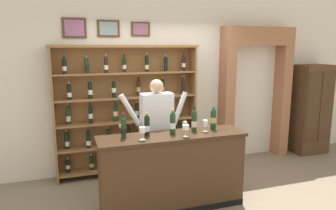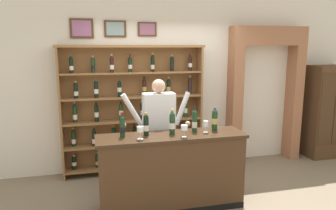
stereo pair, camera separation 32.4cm
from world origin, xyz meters
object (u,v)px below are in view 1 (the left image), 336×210
tasting_bottle_prosecco (194,120)px  wine_glass_spare (142,131)px  tasting_bottle_super_tuscan (173,123)px  wine_glass_right (205,124)px  shopkeeper (157,123)px  wine_glass_center (186,128)px  tasting_bottle_rosso (147,125)px  wine_shelf (127,108)px  tasting_counter (172,171)px  side_cabinet (310,109)px  tasting_bottle_vin_santo (123,127)px  tasting_bottle_brunello (213,119)px

tasting_bottle_prosecco → wine_glass_spare: bearing=-166.4°
tasting_bottle_super_tuscan → wine_glass_right: 0.44m
shopkeeper → wine_glass_spare: shopkeeper is taller
wine_glass_center → tasting_bottle_prosecco: bearing=46.7°
tasting_bottle_prosecco → tasting_bottle_rosso: bearing=-178.1°
wine_shelf → tasting_bottle_rosso: bearing=-90.0°
wine_glass_right → tasting_counter: bearing=179.7°
side_cabinet → tasting_bottle_prosecco: 3.21m
tasting_bottle_vin_santo → tasting_bottle_super_tuscan: (0.63, -0.01, 0.01)m
tasting_bottle_prosecco → tasting_bottle_brunello: 0.28m
side_cabinet → tasting_bottle_prosecco: side_cabinet is taller
tasting_counter → tasting_bottle_super_tuscan: size_ratio=5.88×
tasting_bottle_rosso → tasting_counter: bearing=-10.2°
tasting_bottle_prosecco → shopkeeper: bearing=132.5°
tasting_bottle_brunello → tasting_bottle_super_tuscan: bearing=-176.6°
wine_glass_center → tasting_bottle_vin_santo: bearing=165.1°
tasting_bottle_vin_santo → wine_glass_right: tasting_bottle_vin_santo is taller
side_cabinet → shopkeeper: bearing=-167.8°
wine_shelf → wine_glass_center: wine_shelf is taller
tasting_bottle_vin_santo → tasting_bottle_rosso: (0.30, 0.00, 0.00)m
shopkeeper → tasting_bottle_vin_santo: 0.72m
wine_shelf → side_cabinet: wine_shelf is taller
tasting_bottle_super_tuscan → wine_glass_right: size_ratio=2.07×
wine_glass_spare → wine_glass_center: (0.54, -0.04, 0.00)m
tasting_bottle_prosecco → wine_glass_right: (0.13, -0.08, -0.04)m
tasting_bottle_rosso → wine_glass_spare: (-0.10, -0.16, -0.02)m
tasting_bottle_super_tuscan → tasting_bottle_prosecco: bearing=6.6°
wine_glass_center → side_cabinet: bearing=23.3°
shopkeeper → wine_shelf: bearing=107.1°
tasting_counter → wine_glass_right: size_ratio=12.15×
side_cabinet → wine_glass_right: bearing=-156.6°
wine_shelf → side_cabinet: bearing=-1.7°
tasting_bottle_vin_santo → tasting_bottle_rosso: 0.30m
tasting_bottle_vin_santo → wine_glass_center: 0.76m
shopkeeper → wine_glass_center: shopkeeper is taller
tasting_bottle_brunello → wine_glass_spare: tasting_bottle_brunello is taller
tasting_counter → tasting_bottle_rosso: size_ratio=6.43×
tasting_bottle_rosso → tasting_bottle_prosecco: tasting_bottle_prosecco is taller
tasting_bottle_brunello → wine_glass_spare: 1.04m
side_cabinet → wine_glass_spare: 3.97m
wine_shelf → wine_glass_center: 1.54m
side_cabinet → tasting_bottle_rosso: size_ratio=5.91×
tasting_counter → wine_glass_right: bearing=-0.3°
tasting_counter → wine_glass_spare: bearing=-166.0°
tasting_counter → wine_glass_spare: 0.75m
tasting_bottle_brunello → side_cabinet: bearing=23.1°
wine_shelf → shopkeeper: 0.88m
wine_shelf → side_cabinet: (3.63, -0.10, -0.23)m
wine_glass_spare → tasting_bottle_prosecco: bearing=13.6°
tasting_counter → tasting_bottle_prosecco: 0.73m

